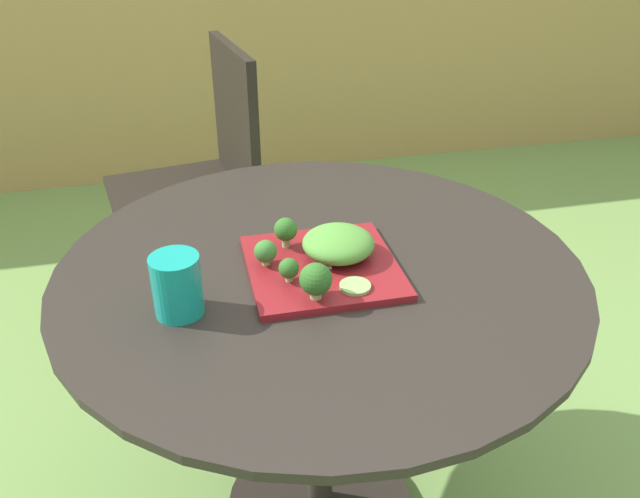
% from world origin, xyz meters
% --- Properties ---
extents(bamboo_fence, '(8.00, 0.08, 1.63)m').
position_xyz_m(bamboo_fence, '(0.00, 2.14, 0.81)').
color(bamboo_fence, '#A8894C').
rests_on(bamboo_fence, ground_plane).
extents(patio_table, '(1.00, 1.00, 0.71)m').
position_xyz_m(patio_table, '(0.00, 0.00, 0.49)').
color(patio_table, '#28231E').
rests_on(patio_table, ground_plane).
extents(patio_chair, '(0.51, 0.51, 0.90)m').
position_xyz_m(patio_chair, '(-0.16, 0.96, 0.53)').
color(patio_chair, black).
rests_on(patio_chair, ground_plane).
extents(salad_plate, '(0.27, 0.27, 0.01)m').
position_xyz_m(salad_plate, '(-0.00, -0.02, 0.72)').
color(salad_plate, maroon).
rests_on(salad_plate, patio_table).
extents(drinking_glass, '(0.08, 0.08, 0.11)m').
position_xyz_m(drinking_glass, '(-0.26, -0.10, 0.76)').
color(drinking_glass, '#149989').
rests_on(drinking_glass, patio_table).
extents(fork, '(0.06, 0.15, 0.00)m').
position_xyz_m(fork, '(0.02, 0.02, 0.73)').
color(fork, silver).
rests_on(fork, salad_plate).
extents(lettuce_mound, '(0.14, 0.14, 0.05)m').
position_xyz_m(lettuce_mound, '(0.04, -0.00, 0.75)').
color(lettuce_mound, '#519338').
rests_on(lettuce_mound, salad_plate).
extents(broccoli_floret_0, '(0.04, 0.04, 0.04)m').
position_xyz_m(broccoli_floret_0, '(-0.07, -0.06, 0.75)').
color(broccoli_floret_0, '#99B770').
rests_on(broccoli_floret_0, salad_plate).
extents(broccoli_floret_1, '(0.06, 0.06, 0.07)m').
position_xyz_m(broccoli_floret_1, '(-0.04, -0.13, 0.76)').
color(broccoli_floret_1, '#99B770').
rests_on(broccoli_floret_1, salad_plate).
extents(broccoli_floret_2, '(0.04, 0.04, 0.05)m').
position_xyz_m(broccoli_floret_2, '(-0.10, 0.00, 0.75)').
color(broccoli_floret_2, '#99B770').
rests_on(broccoli_floret_2, salad_plate).
extents(broccoli_floret_3, '(0.05, 0.05, 0.06)m').
position_xyz_m(broccoli_floret_3, '(-0.05, 0.06, 0.76)').
color(broccoli_floret_3, '#99B770').
rests_on(broccoli_floret_3, salad_plate).
extents(cucumber_slice_0, '(0.06, 0.06, 0.01)m').
position_xyz_m(cucumber_slice_0, '(0.04, -0.11, 0.73)').
color(cucumber_slice_0, '#8EB766').
rests_on(cucumber_slice_0, salad_plate).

